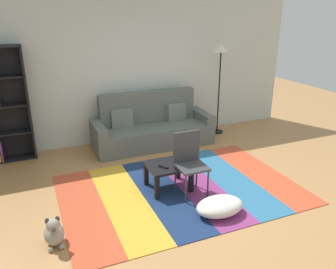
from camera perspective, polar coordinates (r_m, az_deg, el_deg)
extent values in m
plane|color=#B27F4C|center=(4.94, 3.87, -10.01)|extent=(14.00, 14.00, 0.00)
cube|color=silver|center=(6.73, -5.77, 10.50)|extent=(6.80, 0.10, 2.70)
cube|color=#C64C2D|center=(4.71, -14.05, -12.22)|extent=(0.56, 2.29, 0.01)
cube|color=gold|center=(4.80, -7.30, -11.05)|extent=(0.56, 2.29, 0.01)
cube|color=navy|center=(4.95, -0.92, -9.81)|extent=(0.56, 2.29, 0.01)
cube|color=#843370|center=(5.16, 4.96, -8.55)|extent=(0.56, 2.29, 0.01)
cube|color=teal|center=(5.42, 10.29, -7.32)|extent=(0.56, 2.29, 0.01)
cube|color=#C64C2D|center=(5.72, 15.08, -6.16)|extent=(0.56, 2.29, 0.01)
cube|color=#59605B|center=(6.53, -2.46, -0.19)|extent=(1.90, 0.80, 0.40)
cube|color=#59605B|center=(6.64, -3.44, 4.69)|extent=(1.90, 0.20, 0.60)
cube|color=#59605B|center=(6.24, -11.45, -0.81)|extent=(0.18, 0.80, 0.56)
cube|color=#59605B|center=(6.91, 5.62, 1.61)|extent=(0.18, 0.80, 0.56)
cube|color=slate|center=(6.42, -7.69, 2.67)|extent=(0.42, 0.19, 0.36)
cube|color=slate|center=(6.77, 1.32, 3.79)|extent=(0.42, 0.19, 0.36)
cube|color=black|center=(6.27, -22.30, 4.82)|extent=(0.04, 0.28, 1.95)
cube|color=black|center=(6.42, -26.18, 4.57)|extent=(0.90, 0.01, 1.95)
cube|color=black|center=(6.58, -24.94, -3.72)|extent=(0.86, 0.28, 0.02)
cube|color=black|center=(6.42, -25.56, 0.18)|extent=(0.86, 0.28, 0.02)
cube|color=black|center=(6.29, -26.22, 4.27)|extent=(0.86, 0.28, 0.02)
cube|color=purple|center=(6.50, -26.08, -2.51)|extent=(0.03, 0.20, 0.34)
cube|color=black|center=(4.92, 0.02, -5.22)|extent=(0.60, 0.53, 0.04)
cube|color=black|center=(4.73, -1.86, -8.90)|extent=(0.06, 0.06, 0.34)
cube|color=black|center=(4.92, 3.88, -7.72)|extent=(0.06, 0.06, 0.34)
cube|color=black|center=(5.10, -3.69, -6.61)|extent=(0.06, 0.06, 0.34)
cube|color=black|center=(5.28, 1.69, -5.62)|extent=(0.06, 0.06, 0.34)
ellipsoid|color=white|center=(4.49, 8.65, -11.79)|extent=(0.63, 0.43, 0.22)
ellipsoid|color=#9E998E|center=(4.17, -18.55, -15.42)|extent=(0.22, 0.30, 0.26)
sphere|color=#9E998E|center=(3.98, -18.69, -14.21)|extent=(0.15, 0.15, 0.15)
ellipsoid|color=#474440|center=(3.94, -18.59, -14.81)|extent=(0.06, 0.07, 0.05)
ellipsoid|color=#474440|center=(3.97, -19.57, -13.54)|extent=(0.05, 0.04, 0.08)
ellipsoid|color=#474440|center=(3.97, -18.03, -13.32)|extent=(0.05, 0.04, 0.08)
sphere|color=#9E998E|center=(4.11, -19.07, -17.73)|extent=(0.06, 0.06, 0.06)
sphere|color=#9E998E|center=(4.12, -17.33, -17.49)|extent=(0.06, 0.06, 0.06)
cylinder|color=black|center=(7.37, 8.16, 0.50)|extent=(0.26, 0.26, 0.02)
cylinder|color=black|center=(7.13, 8.50, 6.88)|extent=(0.03, 0.03, 1.66)
cone|color=white|center=(6.98, 8.89, 14.09)|extent=(0.32, 0.32, 0.14)
cube|color=black|center=(4.82, -0.78, -5.40)|extent=(0.11, 0.15, 0.02)
cube|color=#38383D|center=(4.73, 3.99, -5.40)|extent=(0.40, 0.40, 0.03)
cube|color=#38383D|center=(4.78, 3.10, -1.95)|extent=(0.40, 0.03, 0.44)
cylinder|color=#38383D|center=(4.63, 2.98, -9.15)|extent=(0.02, 0.02, 0.42)
cylinder|color=#38383D|center=(4.77, 6.69, -8.32)|extent=(0.02, 0.02, 0.42)
cylinder|color=#38383D|center=(4.90, 1.24, -7.35)|extent=(0.02, 0.02, 0.42)
cylinder|color=#38383D|center=(5.04, 4.80, -6.63)|extent=(0.02, 0.02, 0.42)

